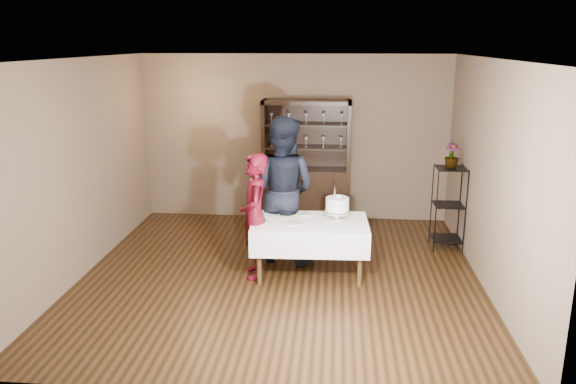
% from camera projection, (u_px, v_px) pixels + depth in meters
% --- Properties ---
extents(floor, '(5.00, 5.00, 0.00)m').
position_uv_depth(floor, '(280.00, 276.00, 7.15)').
color(floor, black).
rests_on(floor, ground).
extents(ceiling, '(5.00, 5.00, 0.00)m').
position_uv_depth(ceiling, '(279.00, 58.00, 6.45)').
color(ceiling, white).
rests_on(ceiling, back_wall).
extents(back_wall, '(5.00, 0.02, 2.70)m').
position_uv_depth(back_wall, '(295.00, 138.00, 9.20)').
color(back_wall, brown).
rests_on(back_wall, floor).
extents(wall_left, '(0.02, 5.00, 2.70)m').
position_uv_depth(wall_left, '(81.00, 169.00, 7.01)').
color(wall_left, brown).
rests_on(wall_left, floor).
extents(wall_right, '(0.02, 5.00, 2.70)m').
position_uv_depth(wall_right, '(491.00, 177.00, 6.59)').
color(wall_right, brown).
rests_on(wall_right, floor).
extents(china_hutch, '(1.40, 0.48, 2.00)m').
position_uv_depth(china_hutch, '(306.00, 183.00, 9.13)').
color(china_hutch, black).
rests_on(china_hutch, floor).
extents(plant_etagere, '(0.42, 0.42, 1.20)m').
position_uv_depth(plant_etagere, '(448.00, 205.00, 7.95)').
color(plant_etagere, black).
rests_on(plant_etagere, floor).
extents(cake_table, '(1.47, 0.94, 0.72)m').
position_uv_depth(cake_table, '(310.00, 234.00, 7.05)').
color(cake_table, white).
rests_on(cake_table, floor).
extents(woman, '(0.48, 0.64, 1.58)m').
position_uv_depth(woman, '(255.00, 216.00, 6.97)').
color(woman, '#3C050E').
rests_on(woman, floor).
extents(man, '(1.14, 1.00, 1.96)m').
position_uv_depth(man, '(282.00, 190.00, 7.46)').
color(man, black).
rests_on(man, floor).
extents(cake, '(0.33, 0.33, 0.45)m').
position_uv_depth(cake, '(337.00, 206.00, 7.02)').
color(cake, silver).
rests_on(cake, cake_table).
extents(plate_near, '(0.28, 0.28, 0.01)m').
position_uv_depth(plate_near, '(294.00, 223.00, 6.91)').
color(plate_near, silver).
rests_on(plate_near, cake_table).
extents(plate_far, '(0.22, 0.22, 0.01)m').
position_uv_depth(plate_far, '(304.00, 214.00, 7.27)').
color(plate_far, silver).
rests_on(plate_far, cake_table).
extents(potted_plant, '(0.20, 0.20, 0.34)m').
position_uv_depth(potted_plant, '(452.00, 155.00, 7.77)').
color(potted_plant, '#4C7337').
rests_on(potted_plant, plant_etagere).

